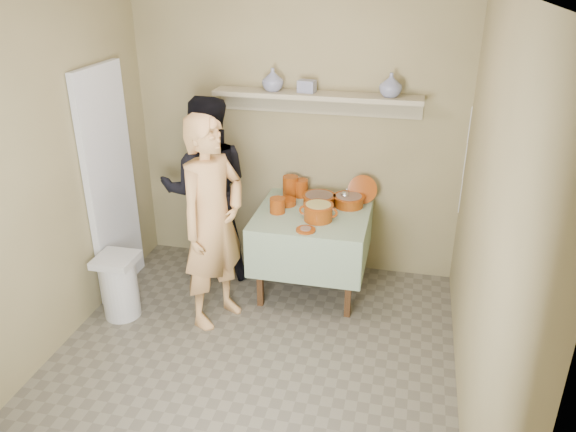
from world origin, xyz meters
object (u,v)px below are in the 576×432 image
(person_cook, at_px, (213,223))
(serving_table, at_px, (313,224))
(cazuela_rice, at_px, (318,211))
(person_helper, at_px, (207,190))
(trash_bin, at_px, (120,286))

(person_cook, xyz_separation_m, serving_table, (0.68, 0.63, -0.23))
(person_cook, height_order, cazuela_rice, person_cook)
(person_helper, bearing_deg, trash_bin, 43.49)
(serving_table, distance_m, cazuela_rice, 0.26)
(person_cook, bearing_deg, serving_table, -22.25)
(trash_bin, bearing_deg, person_helper, 60.19)
(person_cook, relative_size, cazuela_rice, 5.28)
(serving_table, xyz_separation_m, trash_bin, (-1.48, -0.78, -0.36))
(person_cook, bearing_deg, person_helper, 49.30)
(cazuela_rice, bearing_deg, person_cook, -147.50)
(person_cook, distance_m, trash_bin, 1.00)
(cazuela_rice, height_order, trash_bin, cazuela_rice)
(cazuela_rice, bearing_deg, person_helper, 168.68)
(serving_table, relative_size, cazuela_rice, 2.95)
(person_cook, distance_m, cazuela_rice, 0.89)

